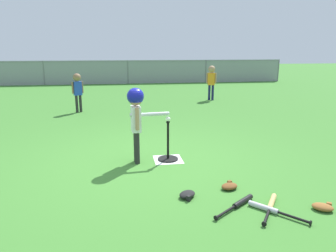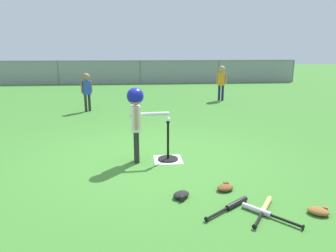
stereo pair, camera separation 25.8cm
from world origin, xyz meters
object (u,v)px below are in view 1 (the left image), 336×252
object	(u,v)px
baseball_on_tee	(168,119)
batter_child	(136,110)
spare_bat_black	(239,203)
glove_by_plate	(323,207)
batting_tee	(168,154)
fielder_near_right	(211,78)
fielder_deep_left	(78,87)
spare_bat_silver	(269,209)
glove_tossed_aside	(229,186)
spare_bat_wood	(271,205)
glove_near_bats	(187,194)

from	to	relation	value
baseball_on_tee	batter_child	world-z (taller)	batter_child
spare_bat_black	glove_by_plate	size ratio (longest dim) A/B	2.16
batting_tee	glove_by_plate	size ratio (longest dim) A/B	2.30
fielder_near_right	fielder_deep_left	world-z (taller)	fielder_near_right
spare_bat_silver	glove_tossed_aside	bearing A→B (deg)	110.52
spare_bat_wood	batting_tee	bearing A→B (deg)	118.01
fielder_deep_left	glove_tossed_aside	distance (m)	5.90
batting_tee	glove_near_bats	size ratio (longest dim) A/B	2.30
glove_near_bats	spare_bat_wood	bearing A→B (deg)	-23.29
fielder_deep_left	glove_by_plate	distance (m)	6.86
batting_tee	fielder_deep_left	bearing A→B (deg)	113.97
batting_tee	glove_by_plate	distance (m)	2.32
fielder_near_right	spare_bat_wood	size ratio (longest dim) A/B	1.93
fielder_deep_left	spare_bat_wood	world-z (taller)	fielder_deep_left
spare_bat_silver	glove_tossed_aside	world-z (taller)	glove_tossed_aside
baseball_on_tee	spare_bat_wood	world-z (taller)	baseball_on_tee
fielder_near_right	glove_tossed_aside	distance (m)	7.06
batter_child	glove_by_plate	size ratio (longest dim) A/B	4.26
fielder_near_right	glove_near_bats	xyz separation A→B (m)	(-2.32, -6.95, -0.71)
fielder_deep_left	glove_by_plate	xyz separation A→B (m)	(3.28, -5.99, -0.65)
glove_near_bats	batting_tee	bearing A→B (deg)	91.26
spare_bat_black	glove_near_bats	world-z (taller)	glove_near_bats
baseball_on_tee	batting_tee	bearing A→B (deg)	-90.00
spare_bat_black	glove_tossed_aside	xyz separation A→B (m)	(0.04, 0.44, 0.01)
spare_bat_silver	spare_bat_black	world-z (taller)	same
batting_tee	baseball_on_tee	world-z (taller)	baseball_on_tee
spare_bat_black	spare_bat_wood	bearing A→B (deg)	-13.53
baseball_on_tee	glove_by_plate	size ratio (longest dim) A/B	0.27
fielder_near_right	baseball_on_tee	bearing A→B (deg)	-112.58
glove_by_plate	glove_tossed_aside	world-z (taller)	same
batter_child	fielder_near_right	xyz separation A→B (m)	(2.83, 5.68, -0.08)
baseball_on_tee	spare_bat_black	world-z (taller)	baseball_on_tee
glove_by_plate	batter_child	bearing A→B (deg)	136.80
spare_bat_silver	spare_bat_black	bearing A→B (deg)	146.74
batting_tee	glove_by_plate	world-z (taller)	batting_tee
fielder_deep_left	spare_bat_black	size ratio (longest dim) A/B	1.81
batter_child	glove_by_plate	xyz separation A→B (m)	(1.91, -1.79, -0.79)
spare_bat_silver	glove_near_bats	xyz separation A→B (m)	(-0.80, 0.47, 0.01)
batting_tee	baseball_on_tee	xyz separation A→B (m)	(0.00, 0.00, 0.56)
batting_tee	spare_bat_wood	size ratio (longest dim) A/B	1.04
baseball_on_tee	glove_tossed_aside	bearing A→B (deg)	-62.77
batting_tee	glove_tossed_aside	bearing A→B (deg)	-62.77
batting_tee	fielder_deep_left	size ratio (longest dim) A/B	0.59
spare_bat_silver	spare_bat_wood	xyz separation A→B (m)	(0.07, 0.10, -0.00)
fielder_near_right	spare_bat_black	size ratio (longest dim) A/B	1.98
spare_bat_silver	spare_bat_wood	distance (m)	0.12
baseball_on_tee	glove_near_bats	xyz separation A→B (m)	(0.03, -1.31, -0.62)
fielder_deep_left	glove_by_plate	size ratio (longest dim) A/B	3.92
spare_bat_black	batting_tee	bearing A→B (deg)	109.27
batter_child	spare_bat_silver	distance (m)	2.32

